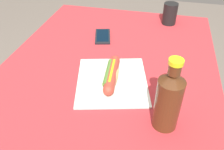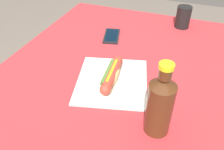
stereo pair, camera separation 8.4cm
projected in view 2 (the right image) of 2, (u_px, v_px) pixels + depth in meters
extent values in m
cylinder|color=brown|center=(186.00, 90.00, 1.44)|extent=(0.07, 0.07, 0.74)
cylinder|color=brown|center=(92.00, 68.00, 1.61)|extent=(0.07, 0.07, 0.74)
cube|color=brown|center=(107.00, 76.00, 0.91)|extent=(1.16, 0.79, 0.03)
cube|color=#B72D33|center=(107.00, 73.00, 0.90)|extent=(1.22, 0.85, 0.00)
cube|color=silver|center=(112.00, 81.00, 0.86)|extent=(0.33, 0.31, 0.01)
ellipsoid|color=#E5BC75|center=(112.00, 75.00, 0.84)|extent=(0.17, 0.06, 0.05)
cylinder|color=#A83D2D|center=(112.00, 74.00, 0.84)|extent=(0.18, 0.05, 0.04)
sphere|color=#A83D2D|center=(118.00, 61.00, 0.90)|extent=(0.04, 0.04, 0.04)
sphere|color=#A83D2D|center=(105.00, 90.00, 0.77)|extent=(0.04, 0.04, 0.04)
cube|color=yellow|center=(112.00, 70.00, 0.83)|extent=(0.13, 0.02, 0.00)
cylinder|color=#4C7A2D|center=(108.00, 72.00, 0.84)|extent=(0.14, 0.03, 0.02)
cube|color=black|center=(112.00, 36.00, 1.12)|extent=(0.15, 0.10, 0.01)
cube|color=black|center=(112.00, 35.00, 1.12)|extent=(0.13, 0.08, 0.00)
cylinder|color=#4C2814|center=(159.00, 109.00, 0.64)|extent=(0.07, 0.07, 0.16)
cone|color=#4C2814|center=(164.00, 82.00, 0.58)|extent=(0.07, 0.07, 0.02)
cylinder|color=#4C2814|center=(165.00, 73.00, 0.56)|extent=(0.03, 0.03, 0.03)
cylinder|color=yellow|center=(167.00, 66.00, 0.55)|extent=(0.04, 0.04, 0.01)
cylinder|color=black|center=(183.00, 17.00, 1.17)|extent=(0.07, 0.07, 0.11)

